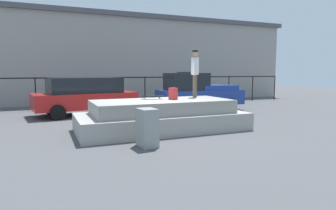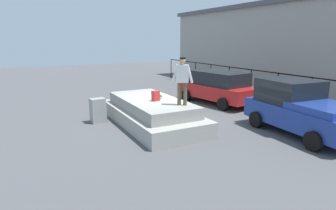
# 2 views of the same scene
# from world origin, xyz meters

# --- Properties ---
(ground_plane) EXTENTS (60.00, 60.00, 0.00)m
(ground_plane) POSITION_xyz_m (0.00, 0.00, 0.00)
(ground_plane) COLOR #4C4C4F
(concrete_ledge) EXTENTS (5.72, 2.56, 1.05)m
(concrete_ledge) POSITION_xyz_m (0.15, -0.42, 0.47)
(concrete_ledge) COLOR #9E9B93
(concrete_ledge) RESTS_ON ground_plane
(skateboarder) EXTENTS (0.52, 0.71, 1.76)m
(skateboarder) POSITION_xyz_m (1.71, 0.15, 2.07)
(skateboarder) COLOR brown
(skateboarder) RESTS_ON concrete_ledge
(skateboard) EXTENTS (0.85, 0.39, 0.12)m
(skateboard) POSITION_xyz_m (-0.07, -0.01, 1.15)
(skateboard) COLOR black
(skateboard) RESTS_ON concrete_ledge
(backpack) EXTENTS (0.25, 0.31, 0.41)m
(backpack) POSITION_xyz_m (0.56, -0.40, 1.25)
(backpack) COLOR red
(backpack) RESTS_ON concrete_ledge
(car_red_hatchback_near) EXTENTS (4.84, 2.72, 1.74)m
(car_red_hatchback_near) POSITION_xyz_m (-1.81, 4.46, 0.93)
(car_red_hatchback_near) COLOR #B21E1E
(car_red_hatchback_near) RESTS_ON ground_plane
(car_blue_pickup_mid) EXTENTS (4.49, 2.49, 1.95)m
(car_blue_pickup_mid) POSITION_xyz_m (3.86, 3.98, 0.96)
(car_blue_pickup_mid) COLOR navy
(car_blue_pickup_mid) RESTS_ON ground_plane
(utility_box) EXTENTS (0.49, 0.63, 1.03)m
(utility_box) POSITION_xyz_m (-1.05, -2.33, 0.51)
(utility_box) COLOR gray
(utility_box) RESTS_ON ground_plane
(fence_row) EXTENTS (24.06, 0.06, 1.73)m
(fence_row) POSITION_xyz_m (0.00, 7.04, 1.21)
(fence_row) COLOR black
(fence_row) RESTS_ON ground_plane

